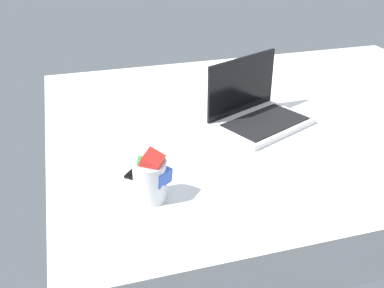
% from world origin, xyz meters
% --- Properties ---
extents(bed_mattress, '(1.80, 1.40, 0.18)m').
position_xyz_m(bed_mattress, '(0.00, 0.00, 0.09)').
color(bed_mattress, white).
rests_on(bed_mattress, ground).
extents(laptop, '(0.39, 0.34, 0.23)m').
position_xyz_m(laptop, '(-0.16, -0.05, 0.22)').
color(laptop, silver).
rests_on(laptop, bed_mattress).
extents(snack_cup, '(0.11, 0.09, 0.15)m').
position_xyz_m(snack_cup, '(-0.62, -0.41, 0.24)').
color(snack_cup, silver).
rests_on(snack_cup, bed_mattress).
extents(cell_phone, '(0.14, 0.15, 0.01)m').
position_xyz_m(cell_phone, '(-0.61, -0.25, 0.18)').
color(cell_phone, black).
rests_on(cell_phone, bed_mattress).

